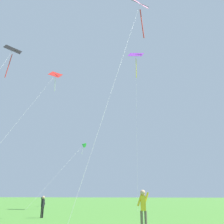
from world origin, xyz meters
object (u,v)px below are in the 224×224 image
object	(u,v)px
kite_pink_low	(140,12)
person_near_tree	(43,205)
kite_green_small	(83,145)
kite_black_large	(10,56)
kite_purple_streamer	(136,61)
kite_red_high	(53,79)
person_in_red_shirt	(143,206)

from	to	relation	value
kite_pink_low	person_near_tree	bearing A→B (deg)	-162.76
kite_green_small	kite_black_large	bearing A→B (deg)	-100.06
kite_green_small	kite_black_large	size ratio (longest dim) A/B	0.59
kite_purple_streamer	kite_red_high	bearing A→B (deg)	-148.53
kite_pink_low	kite_black_large	size ratio (longest dim) A/B	1.16
kite_green_small	kite_pink_low	distance (m)	23.37
kite_green_small	person_near_tree	size ratio (longest dim) A/B	7.13
kite_green_small	kite_red_high	size ratio (longest dim) A/B	0.62
kite_red_high	person_in_red_shirt	xyz separation A→B (m)	(12.88, -13.97, -14.88)
person_near_tree	person_in_red_shirt	size ratio (longest dim) A/B	0.84
kite_red_high	person_in_red_shirt	size ratio (longest dim) A/B	9.64
kite_green_small	kite_purple_streamer	world-z (taller)	kite_purple_streamer
kite_red_high	person_in_red_shirt	world-z (taller)	kite_red_high
kite_pink_low	kite_black_large	world-z (taller)	kite_pink_low
kite_green_small	kite_black_large	xyz separation A→B (m)	(-2.97, -16.76, 7.20)
kite_red_high	person_near_tree	bearing A→B (deg)	-60.97
kite_pink_low	kite_black_large	xyz separation A→B (m)	(-15.12, 0.75, -2.41)
kite_green_small	person_in_red_shirt	size ratio (longest dim) A/B	5.98
kite_black_large	kite_red_high	world-z (taller)	kite_black_large
person_near_tree	person_in_red_shirt	world-z (taller)	person_in_red_shirt
kite_black_large	person_near_tree	distance (m)	17.70
kite_green_small	person_in_red_shirt	distance (m)	29.68
person_near_tree	person_in_red_shirt	bearing A→B (deg)	-34.22
kite_green_small	person_in_red_shirt	xyz separation A→B (m)	(12.67, -25.49, -8.39)
kite_green_small	person_near_tree	xyz separation A→B (m)	(4.45, -19.89, -8.57)
kite_black_large	kite_green_small	bearing A→B (deg)	79.94
kite_pink_low	person_in_red_shirt	world-z (taller)	kite_pink_low
kite_green_small	kite_purple_streamer	xyz separation A→B (m)	(9.96, -5.29, 11.41)
person_in_red_shirt	person_near_tree	bearing A→B (deg)	145.78
kite_green_small	kite_red_high	world-z (taller)	kite_red_high
kite_pink_low	person_in_red_shirt	distance (m)	19.69
kite_red_high	kite_black_large	bearing A→B (deg)	-117.83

